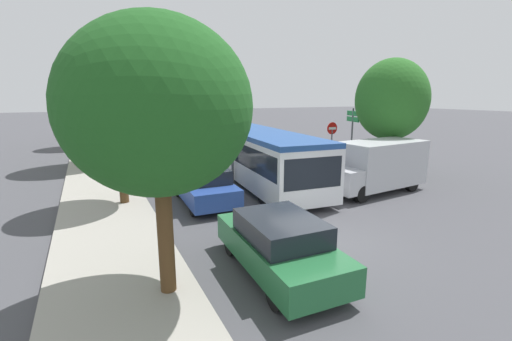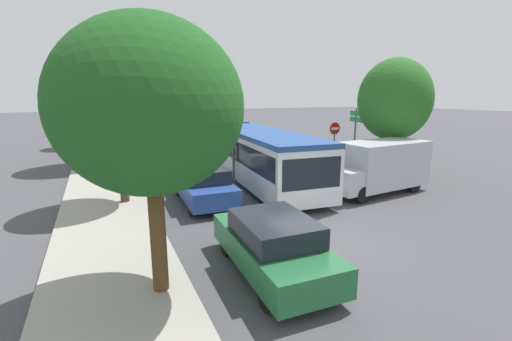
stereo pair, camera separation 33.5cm
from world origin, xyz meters
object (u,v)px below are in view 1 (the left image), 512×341
at_px(direction_sign_post, 352,126).
at_px(queued_car_blue, 204,185).
at_px(city_bus_rear, 128,123).
at_px(tree_right_near, 391,102).
at_px(articulated_bus, 237,144).
at_px(no_entry_sign, 332,139).
at_px(white_van, 377,165).
at_px(tree_left_mid, 115,97).
at_px(tree_left_near, 157,112).
at_px(traffic_light, 232,135).
at_px(tree_left_distant, 94,84).
at_px(queued_car_green, 279,244).
at_px(queued_car_tan, 153,145).
at_px(tree_left_far, 95,93).
at_px(queued_car_white, 167,159).

bearing_deg(direction_sign_post, queued_car_blue, 28.56).
relative_size(city_bus_rear, tree_right_near, 1.82).
xyz_separation_m(articulated_bus, no_entry_sign, (4.84, -2.65, 0.36)).
distance_m(white_van, direction_sign_post, 5.23).
relative_size(articulated_bus, tree_left_mid, 3.01).
bearing_deg(city_bus_rear, tree_right_near, -155.01).
relative_size(tree_left_near, tree_right_near, 0.95).
bearing_deg(white_van, traffic_light, -38.51).
xyz_separation_m(traffic_light, tree_right_near, (8.11, -1.85, 1.51)).
bearing_deg(queued_car_blue, articulated_bus, -32.96).
bearing_deg(tree_right_near, traffic_light, 167.18).
relative_size(traffic_light, no_entry_sign, 1.21).
bearing_deg(tree_left_near, traffic_light, 58.79).
distance_m(tree_left_mid, tree_left_distant, 18.46).
bearing_deg(queued_car_green, queued_car_blue, 1.53).
height_order(queued_car_blue, queued_car_tan, queued_car_tan).
xyz_separation_m(queued_car_green, tree_left_far, (-3.33, 16.32, 3.74)).
xyz_separation_m(queued_car_white, tree_left_near, (-2.69, -12.79, 3.27)).
bearing_deg(traffic_light, articulated_bus, 159.44).
bearing_deg(articulated_bus, tree_left_near, -24.61).
bearing_deg(queued_car_green, tree_left_near, 89.22).
bearing_deg(tree_left_distant, queued_car_blue, -80.77).
relative_size(queued_car_blue, queued_car_tan, 0.98).
height_order(traffic_light, tree_left_mid, tree_left_mid).
bearing_deg(tree_left_mid, tree_left_distant, 90.63).
distance_m(queued_car_white, no_entry_sign, 9.65).
distance_m(articulated_bus, tree_left_near, 13.57).
xyz_separation_m(queued_car_green, tree_left_near, (-2.71, 0.14, 3.26)).
bearing_deg(queued_car_white, tree_left_distant, 15.65).
bearing_deg(tree_right_near, no_entry_sign, 118.25).
bearing_deg(queued_car_green, tree_left_far, 13.74).
distance_m(articulated_bus, queued_car_white, 4.19).
height_order(articulated_bus, city_bus_rear, articulated_bus).
xyz_separation_m(queued_car_tan, tree_left_distant, (-3.32, 6.95, 4.47)).
height_order(city_bus_rear, white_van, city_bus_rear).
xyz_separation_m(city_bus_rear, queued_car_white, (-0.17, -20.46, -0.64)).
height_order(queued_car_green, tree_left_mid, tree_left_mid).
distance_m(queued_car_blue, queued_car_tan, 12.60).
height_order(queued_car_green, no_entry_sign, no_entry_sign).
relative_size(queued_car_white, tree_right_near, 0.69).
distance_m(queued_car_green, tree_left_mid, 8.68).
xyz_separation_m(city_bus_rear, tree_left_far, (-3.48, -17.07, 3.10)).
bearing_deg(tree_left_mid, queued_car_tan, 74.84).
distance_m(queued_car_white, queued_car_tan, 5.94).
distance_m(traffic_light, tree_left_mid, 5.40).
relative_size(queued_car_white, no_entry_sign, 1.51).
bearing_deg(queued_car_green, articulated_bus, -16.27).
distance_m(city_bus_rear, queued_car_blue, 27.13).
distance_m(white_van, no_entry_sign, 4.78).
relative_size(queued_car_blue, tree_right_near, 0.71).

